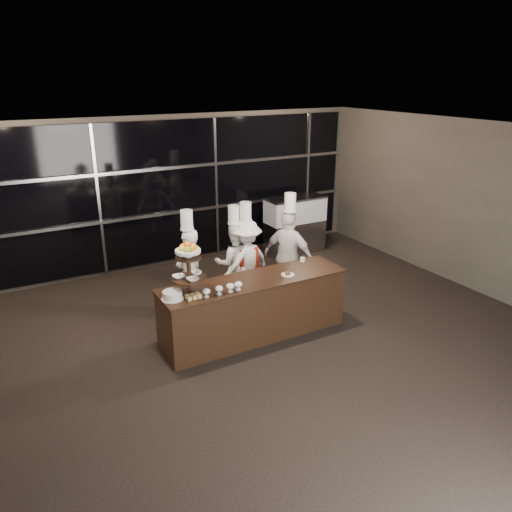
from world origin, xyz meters
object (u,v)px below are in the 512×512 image
chef_c (246,261)px  chef_b (235,262)px  buffet_counter (254,308)px  chef_d (289,256)px  display_stand (189,265)px  layer_cake (172,295)px  chef_a (189,272)px  display_case (295,222)px

chef_c → chef_b: bearing=144.0°
buffet_counter → chef_d: chef_d is taller
display_stand → layer_cake: display_stand is taller
layer_cake → chef_a: size_ratio=0.17×
chef_a → chef_b: chef_a is taller
display_stand → chef_b: chef_b is taller
display_case → chef_d: 2.51m
layer_cake → display_case: 4.85m
chef_b → layer_cake: bearing=-140.8°
chef_a → layer_cake: bearing=-121.5°
chef_b → chef_d: bearing=-27.1°
chef_a → chef_d: bearing=-8.6°
chef_b → chef_c: size_ratio=0.97×
display_stand → display_case: display_stand is taller
layer_cake → chef_c: 2.11m
display_stand → chef_d: bearing=21.0°
display_stand → chef_b: size_ratio=0.44×
layer_cake → chef_d: bearing=19.9°
chef_c → chef_d: size_ratio=0.93×
layer_cake → chef_a: (0.69, 1.13, -0.20)m
chef_a → display_stand: bearing=-111.4°
layer_cake → display_case: (3.88, 2.90, -0.29)m
layer_cake → chef_d: chef_d is taller
display_case → chef_c: (-2.14, -1.72, 0.06)m
layer_cake → chef_a: 1.33m
chef_a → chef_c: chef_a is taller
chef_d → chef_b: bearing=152.9°
display_stand → chef_c: bearing=37.5°
chef_b → chef_d: chef_d is taller
display_stand → display_case: 4.64m
display_stand → display_case: bearing=38.3°
layer_cake → chef_c: size_ratio=0.17×
layer_cake → chef_a: chef_a is taller
chef_d → chef_c: bearing=155.2°
buffet_counter → chef_b: (0.31, 1.24, 0.26)m
display_stand → layer_cake: size_ratio=2.48×
buffet_counter → chef_b: 1.30m
buffet_counter → chef_a: chef_a is taller
buffet_counter → layer_cake: size_ratio=9.47×
chef_d → display_stand: bearing=-159.0°
display_case → chef_c: size_ratio=0.74×
display_case → chef_c: bearing=-141.1°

